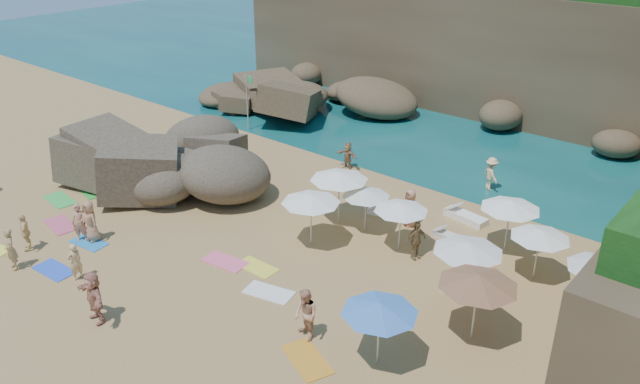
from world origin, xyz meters
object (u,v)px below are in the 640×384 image
Objects in this scene: parasol_1 at (339,176)px; person_stand_6 at (75,262)px; rock_outcrop at (177,180)px; person_stand_0 at (80,223)px; flag_pole at (248,95)px; lounger_0 at (386,213)px; person_stand_4 at (410,208)px; parasol_0 at (366,193)px; person_stand_3 at (416,240)px; person_stand_5 at (348,155)px; person_stand_2 at (491,174)px; parasol_2 at (401,207)px; person_stand_1 at (150,187)px.

parasol_1 reaches higher than person_stand_6.
person_stand_6 is at bearing -61.53° from rock_outcrop.
flag_pole is at bearing 67.88° from person_stand_0.
parasol_1 is at bearing -26.83° from flag_pole.
person_stand_4 reaches higher than lounger_0.
parasol_0 reaches higher than person_stand_3.
parasol_0 is at bearing -24.05° from flag_pole.
lounger_0 is at bearing 150.70° from person_stand_6.
parasol_1 is 1.77× the size of person_stand_5.
person_stand_0 is 14.11m from person_stand_4.
parasol_1 reaches higher than rock_outcrop.
flag_pole is at bearing 155.95° from parasol_0.
person_stand_5 is (3.85, 13.42, -0.12)m from person_stand_0.
person_stand_2 is (2.37, 5.58, 0.72)m from lounger_0.
parasol_0 reaches higher than person_stand_4.
person_stand_0 is at bearing -72.36° from flag_pole.
parasol_2 is 12.78m from person_stand_6.
parasol_2 is 1.28× the size of person_stand_4.
person_stand_4 is at bearing 32.57° from parasol_1.
person_stand_3 is 13.17m from person_stand_6.
lounger_0 is at bearing 92.49° from parasol_0.
person_stand_1 is at bearing -61.33° from rock_outcrop.
person_stand_6 reaches higher than lounger_0.
person_stand_5 is 15.19m from person_stand_6.
flag_pole is 1.37× the size of parasol_1.
rock_outcrop is 3.82× the size of parasol_0.
parasol_0 is 2.45m from lounger_0.
flag_pole reaches higher than person_stand_3.
parasol_0 is 11.90m from person_stand_6.
flag_pole is 8.59m from person_stand_5.
flag_pole reaches higher than rock_outcrop.
rock_outcrop is 9.03m from person_stand_5.
parasol_2 reaches higher than rock_outcrop.
person_stand_6 reaches higher than person_stand_5.
flag_pole is at bearing 157.59° from parasol_2.
person_stand_2 is (15.51, 1.47, -1.40)m from flag_pole.
parasol_2 is 1.36× the size of person_stand_3.
person_stand_2 is at bearing 87.98° from parasol_2.
person_stand_2 is at bearing 5.41° from flag_pole.
parasol_1 is at bearing -140.05° from lounger_0.
person_stand_0 reaches higher than person_stand_5.
parasol_0 is 2.25m from person_stand_4.
flag_pole is 2.07× the size of person_stand_2.
parasol_0 reaches higher than person_stand_0.
parasol_0 is 1.27× the size of person_stand_3.
parasol_0 is 1.48m from parasol_1.
person_stand_0 is at bearing -126.58° from person_stand_6.
parasol_0 is (13.22, -5.90, -0.44)m from flag_pole.
person_stand_1 is 1.07× the size of person_stand_4.
person_stand_3 is (0.63, -7.96, -0.03)m from person_stand_2.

